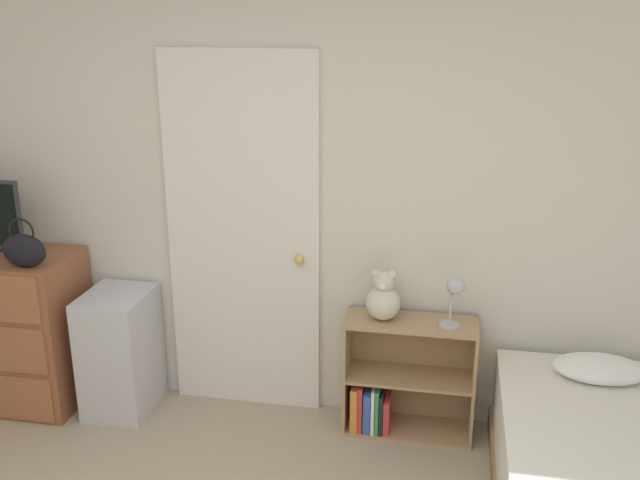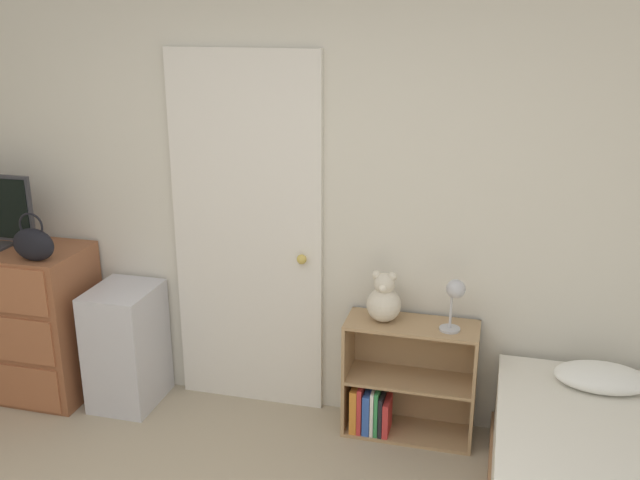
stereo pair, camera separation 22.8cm
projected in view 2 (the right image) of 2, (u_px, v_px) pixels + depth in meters
The scene contains 8 objects.
wall_back at pixel (293, 198), 3.98m from camera, with size 10.00×0.06×2.55m.
door_closed at pixel (247, 236), 4.07m from camera, with size 0.88×0.09×2.09m.
dresser at pixel (10, 319), 4.37m from camera, with size 1.01×0.50×0.94m.
handbag at pixel (33, 244), 3.96m from camera, with size 0.26×0.10×0.28m.
storage_bin at pixel (127, 346), 4.25m from camera, with size 0.36×0.44×0.73m.
bookshelf at pixel (397, 387), 3.97m from camera, with size 0.72×0.28×0.67m.
teddy_bear at pixel (384, 300), 3.82m from camera, with size 0.19×0.19×0.29m.
desk_lamp at pixel (455, 295), 3.66m from camera, with size 0.13×0.12×0.29m.
Camera 2 is at (1.12, -1.42, 2.29)m, focal length 40.00 mm.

